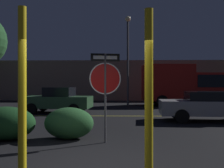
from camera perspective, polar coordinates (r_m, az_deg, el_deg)
ground_plane at (r=5.25m, az=-4.65°, el=-18.52°), size 260.00×260.00×0.00m
road_center_stripe at (r=13.01m, az=-0.78°, el=-7.30°), size 39.67×0.12×0.01m
stop_sign at (r=7.07m, az=-1.56°, el=1.01°), size 0.89×0.18×2.53m
yellow_pole_left at (r=4.97m, az=-19.84°, el=-1.24°), size 0.15×0.15×3.12m
yellow_pole_right at (r=4.83m, az=8.41°, el=-1.33°), size 0.16×0.16×3.11m
hedge_bush_1 at (r=8.13m, az=-23.07°, el=-8.26°), size 1.75×1.16×0.99m
hedge_bush_2 at (r=7.75m, az=-9.80°, el=-8.81°), size 1.49×0.99×0.96m
passing_car_2 at (r=14.68m, az=-12.24°, el=-3.62°), size 4.04×2.10×1.47m
passing_car_3 at (r=11.96m, az=21.33°, el=-4.68°), size 4.54×2.02×1.32m
delivery_truck at (r=19.94m, az=15.70°, el=0.03°), size 6.04×2.71×3.12m
street_lamp at (r=19.43m, az=3.63°, el=8.04°), size 0.43×0.43×6.89m
building_backdrop at (r=26.11m, az=-1.67°, el=0.79°), size 30.95×3.08×3.99m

